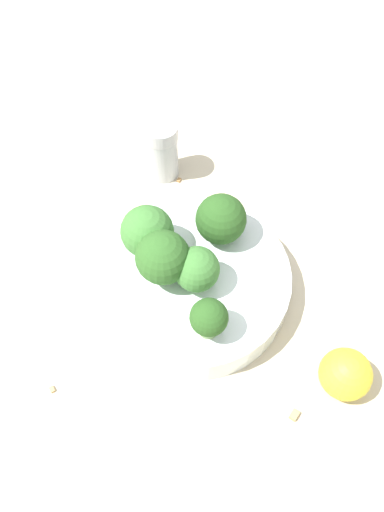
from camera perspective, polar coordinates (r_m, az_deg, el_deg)
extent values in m
plane|color=beige|center=(0.54, 0.00, -3.90)|extent=(3.00, 3.00, 0.00)
cylinder|color=silver|center=(0.52, 0.00, -2.95)|extent=(0.20, 0.20, 0.04)
cylinder|color=#7A9E5B|center=(0.47, 1.89, -7.96)|extent=(0.02, 0.02, 0.02)
sphere|color=#28511E|center=(0.45, 1.95, -7.02)|extent=(0.04, 0.04, 0.04)
cylinder|color=#84AD66|center=(0.50, -3.22, -1.59)|extent=(0.02, 0.02, 0.03)
sphere|color=#2D5B23|center=(0.48, -3.35, -0.15)|extent=(0.05, 0.05, 0.05)
cylinder|color=#8EB770|center=(0.53, 3.22, 2.98)|extent=(0.02, 0.02, 0.02)
sphere|color=#28511E|center=(0.51, 3.32, 4.24)|extent=(0.05, 0.05, 0.05)
cylinder|color=#8EB770|center=(0.49, 0.54, -2.56)|extent=(0.03, 0.03, 0.02)
sphere|color=#3D7533|center=(0.48, 0.56, -1.50)|extent=(0.05, 0.05, 0.05)
cylinder|color=#8EB770|center=(0.52, -4.98, 1.50)|extent=(0.02, 0.02, 0.02)
sphere|color=#3D7533|center=(0.50, -5.14, 2.80)|extent=(0.05, 0.05, 0.05)
cylinder|color=#B2B7BC|center=(0.62, -3.40, 11.37)|extent=(0.04, 0.04, 0.06)
cylinder|color=#B7B7BC|center=(0.59, -3.59, 13.95)|extent=(0.04, 0.04, 0.02)
sphere|color=yellow|center=(0.49, 17.12, -12.77)|extent=(0.05, 0.05, 0.05)
cube|color=tan|center=(0.51, -15.73, -14.42)|extent=(0.01, 0.01, 0.01)
cube|color=tan|center=(0.59, -7.80, 3.53)|extent=(0.01, 0.01, 0.01)
cube|color=olive|center=(0.63, -1.50, 8.76)|extent=(0.01, 0.01, 0.01)
cube|color=tan|center=(0.59, -7.97, 3.51)|extent=(0.01, 0.01, 0.01)
cube|color=tan|center=(0.49, 11.65, -17.30)|extent=(0.01, 0.01, 0.01)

